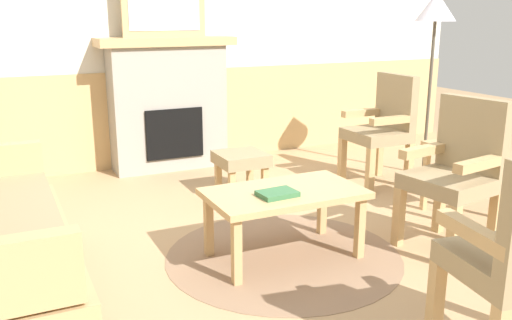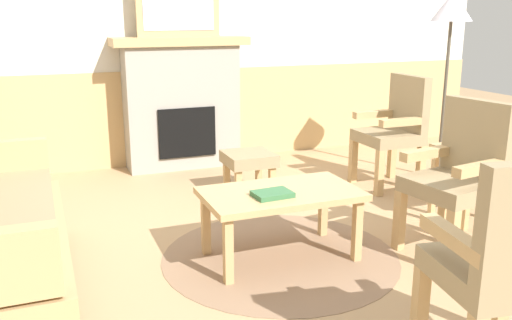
{
  "view_description": "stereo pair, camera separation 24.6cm",
  "coord_description": "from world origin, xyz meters",
  "px_view_note": "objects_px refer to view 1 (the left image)",
  "views": [
    {
      "loc": [
        -1.53,
        -2.86,
        1.49
      ],
      "look_at": [
        0.0,
        0.35,
        0.55
      ],
      "focal_mm": 38.85,
      "sensor_mm": 36.0,
      "label": 1
    },
    {
      "loc": [
        -1.31,
        -2.96,
        1.49
      ],
      "look_at": [
        0.0,
        0.35,
        0.55
      ],
      "focal_mm": 38.85,
      "sensor_mm": 36.0,
      "label": 2
    }
  ],
  "objects_px": {
    "armchair_near_fireplace": "(457,167)",
    "side_table": "(462,159)",
    "floor_lamp_by_chairs": "(435,19)",
    "framed_picture": "(164,6)",
    "armchair_by_window_left": "(383,125)",
    "footstool": "(241,162)",
    "fireplace": "(168,103)",
    "book_on_table": "(277,194)",
    "coffee_table": "(284,199)"
  },
  "relations": [
    {
      "from": "fireplace",
      "to": "armchair_by_window_left",
      "type": "xyz_separation_m",
      "value": [
        1.58,
        -1.33,
        -0.11
      ]
    },
    {
      "from": "armchair_near_fireplace",
      "to": "fireplace",
      "type": "bearing_deg",
      "value": 112.36
    },
    {
      "from": "coffee_table",
      "to": "floor_lamp_by_chairs",
      "type": "height_order",
      "value": "floor_lamp_by_chairs"
    },
    {
      "from": "fireplace",
      "to": "book_on_table",
      "type": "xyz_separation_m",
      "value": [
        -0.07,
        -2.44,
        -0.2
      ]
    },
    {
      "from": "book_on_table",
      "to": "footstool",
      "type": "distance_m",
      "value": 1.41
    },
    {
      "from": "book_on_table",
      "to": "fireplace",
      "type": "bearing_deg",
      "value": 88.39
    },
    {
      "from": "armchair_near_fireplace",
      "to": "side_table",
      "type": "distance_m",
      "value": 0.68
    },
    {
      "from": "framed_picture",
      "to": "book_on_table",
      "type": "distance_m",
      "value": 2.68
    },
    {
      "from": "book_on_table",
      "to": "side_table",
      "type": "xyz_separation_m",
      "value": [
        1.68,
        0.2,
        -0.02
      ]
    },
    {
      "from": "side_table",
      "to": "floor_lamp_by_chairs",
      "type": "distance_m",
      "value": 1.49
    },
    {
      "from": "fireplace",
      "to": "floor_lamp_by_chairs",
      "type": "height_order",
      "value": "floor_lamp_by_chairs"
    },
    {
      "from": "armchair_near_fireplace",
      "to": "footstool",
      "type": "bearing_deg",
      "value": 116.79
    },
    {
      "from": "armchair_near_fireplace",
      "to": "side_table",
      "type": "xyz_separation_m",
      "value": [
        0.51,
        0.44,
        -0.1
      ]
    },
    {
      "from": "floor_lamp_by_chairs",
      "to": "framed_picture",
      "type": "bearing_deg",
      "value": 148.89
    },
    {
      "from": "fireplace",
      "to": "side_table",
      "type": "relative_size",
      "value": 2.36
    },
    {
      "from": "footstool",
      "to": "floor_lamp_by_chairs",
      "type": "xyz_separation_m",
      "value": [
        1.83,
        -0.2,
        1.17
      ]
    },
    {
      "from": "armchair_near_fireplace",
      "to": "side_table",
      "type": "relative_size",
      "value": 1.78
    },
    {
      "from": "floor_lamp_by_chairs",
      "to": "armchair_by_window_left",
      "type": "bearing_deg",
      "value": -174.72
    },
    {
      "from": "footstool",
      "to": "book_on_table",
      "type": "bearing_deg",
      "value": -105.09
    },
    {
      "from": "armchair_near_fireplace",
      "to": "floor_lamp_by_chairs",
      "type": "distance_m",
      "value": 1.96
    },
    {
      "from": "fireplace",
      "to": "framed_picture",
      "type": "distance_m",
      "value": 0.91
    },
    {
      "from": "framed_picture",
      "to": "side_table",
      "type": "bearing_deg",
      "value": -54.3
    },
    {
      "from": "side_table",
      "to": "armchair_by_window_left",
      "type": "bearing_deg",
      "value": 92.19
    },
    {
      "from": "book_on_table",
      "to": "framed_picture",
      "type": "bearing_deg",
      "value": 88.39
    },
    {
      "from": "framed_picture",
      "to": "armchair_near_fireplace",
      "type": "bearing_deg",
      "value": -67.64
    },
    {
      "from": "coffee_table",
      "to": "floor_lamp_by_chairs",
      "type": "distance_m",
      "value": 2.59
    },
    {
      "from": "framed_picture",
      "to": "book_on_table",
      "type": "relative_size",
      "value": 3.54
    },
    {
      "from": "footstool",
      "to": "side_table",
      "type": "relative_size",
      "value": 0.73
    },
    {
      "from": "book_on_table",
      "to": "footstool",
      "type": "relative_size",
      "value": 0.56
    },
    {
      "from": "framed_picture",
      "to": "armchair_by_window_left",
      "type": "relative_size",
      "value": 0.82
    },
    {
      "from": "book_on_table",
      "to": "armchair_near_fireplace",
      "type": "bearing_deg",
      "value": -11.98
    },
    {
      "from": "framed_picture",
      "to": "footstool",
      "type": "height_order",
      "value": "framed_picture"
    },
    {
      "from": "framed_picture",
      "to": "coffee_table",
      "type": "relative_size",
      "value": 0.83
    },
    {
      "from": "floor_lamp_by_chairs",
      "to": "armchair_near_fireplace",
      "type": "bearing_deg",
      "value": -126.07
    },
    {
      "from": "coffee_table",
      "to": "footstool",
      "type": "xyz_separation_m",
      "value": [
        0.27,
        1.27,
        -0.1
      ]
    },
    {
      "from": "armchair_by_window_left",
      "to": "side_table",
      "type": "bearing_deg",
      "value": -87.81
    },
    {
      "from": "framed_picture",
      "to": "floor_lamp_by_chairs",
      "type": "xyz_separation_m",
      "value": [
        2.13,
        -1.28,
        -0.11
      ]
    },
    {
      "from": "armchair_by_window_left",
      "to": "side_table",
      "type": "xyz_separation_m",
      "value": [
        0.03,
        -0.91,
        -0.1
      ]
    },
    {
      "from": "coffee_table",
      "to": "armchair_near_fireplace",
      "type": "height_order",
      "value": "armchair_near_fireplace"
    },
    {
      "from": "armchair_by_window_left",
      "to": "fireplace",
      "type": "bearing_deg",
      "value": 139.76
    },
    {
      "from": "armchair_by_window_left",
      "to": "floor_lamp_by_chairs",
      "type": "relative_size",
      "value": 0.58
    },
    {
      "from": "framed_picture",
      "to": "coffee_table",
      "type": "distance_m",
      "value": 2.63
    },
    {
      "from": "book_on_table",
      "to": "coffee_table",
      "type": "bearing_deg",
      "value": 41.48
    },
    {
      "from": "fireplace",
      "to": "footstool",
      "type": "bearing_deg",
      "value": -74.71
    },
    {
      "from": "coffee_table",
      "to": "side_table",
      "type": "distance_m",
      "value": 1.59
    },
    {
      "from": "framed_picture",
      "to": "fireplace",
      "type": "bearing_deg",
      "value": -90.0
    },
    {
      "from": "coffee_table",
      "to": "armchair_by_window_left",
      "type": "bearing_deg",
      "value": 33.34
    },
    {
      "from": "coffee_table",
      "to": "fireplace",
      "type": "bearing_deg",
      "value": 90.56
    },
    {
      "from": "armchair_near_fireplace",
      "to": "framed_picture",
      "type": "bearing_deg",
      "value": 112.36
    },
    {
      "from": "framed_picture",
      "to": "coffee_table",
      "type": "height_order",
      "value": "framed_picture"
    }
  ]
}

